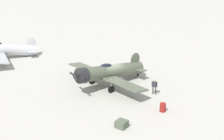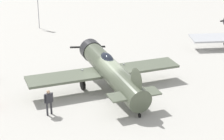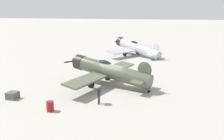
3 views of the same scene
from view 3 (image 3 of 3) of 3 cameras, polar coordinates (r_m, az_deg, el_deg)
The scene contains 6 objects.
ground_plane at distance 26.47m, azimuth 0.00°, elevation -3.79°, with size 400.00×400.00×0.00m, color #A8A59E.
airplane_foreground at distance 26.26m, azimuth -0.95°, elevation -0.13°, with size 10.16×11.77×3.18m.
airplane_mid_apron at distance 43.99m, azimuth 5.63°, elevation 5.22°, with size 9.42×10.79×3.27m.
ground_crew_mechanic at distance 21.29m, azimuth -3.11°, elevation -5.38°, with size 0.25×0.65×1.67m.
equipment_crate at distance 24.48m, azimuth -22.22°, elevation -5.52°, with size 0.97×0.99×0.66m.
fuel_drum at distance 20.58m, azimuth -14.26°, elevation -8.22°, with size 0.63×0.63×0.86m.
Camera 3 is at (6.15, -24.47, 8.00)m, focal length 39.12 mm.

